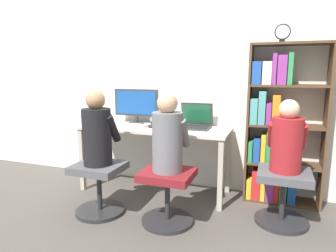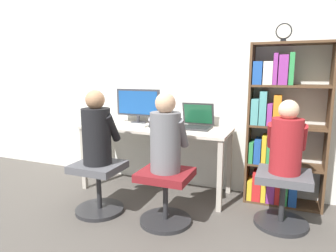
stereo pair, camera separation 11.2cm
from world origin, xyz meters
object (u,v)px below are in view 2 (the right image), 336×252
Objects in this scene: bookshelf at (277,135)px; desk_clock at (284,32)px; keyboard at (131,125)px; office_chair_right at (165,192)px; person_near_shelf at (286,141)px; office_chair_side at (283,194)px; office_chair_left at (99,183)px; desktop_monitor at (138,105)px; person_at_laptop at (166,137)px; laptop at (195,123)px; person_at_monitor at (97,131)px.

bookshelf is 9.82× the size of desk_clock.
keyboard is 0.81× the size of office_chair_right.
keyboard is 1.04m from office_chair_right.
bookshelf is at bearing 101.64° from person_near_shelf.
office_chair_right is 1.05m from office_chair_side.
office_chair_right is at bearing 3.16° from office_chair_left.
person_at_laptop reaches higher than desktop_monitor.
office_chair_right is at bearing -90.00° from person_at_laptop.
person_at_laptop reaches higher than laptop.
office_chair_right is 0.30× the size of bookshelf.
desk_clock reaches higher than laptop.
office_chair_side is at bearing 19.19° from person_at_laptop.
office_chair_right is 1.16m from person_near_shelf.
desk_clock is (0.90, 0.76, 1.46)m from office_chair_right.
keyboard is at bearing 88.92° from person_at_monitor.
desk_clock reaches higher than person_near_shelf.
person_at_monitor is 2.02m from desk_clock.
desktop_monitor is at bearing 94.69° from keyboard.
office_chair_right is 1.00× the size of office_chair_side.
laptop is 0.57× the size of person_near_shelf.
desktop_monitor is 0.81× the size of person_at_laptop.
bookshelf is (0.86, 0.04, -0.08)m from laptop.
desktop_monitor is 3.39× the size of desk_clock.
person_at_laptop is at bearing -160.81° from office_chair_side.
person_at_monitor is at bearing -132.10° from laptop.
laptop is at bearing 12.22° from keyboard.
person_near_shelf is at bearing -77.34° from desk_clock.
person_at_monitor is (-0.74, -0.82, 0.00)m from laptop.
desktop_monitor is 0.88m from person_at_monitor.
desk_clock is at bearing 40.23° from office_chair_right.
person_near_shelf is (1.70, -0.47, -0.20)m from desktop_monitor.
person_at_monitor is (-0.70, -0.03, 0.52)m from office_chair_right.
laptop is 0.22× the size of bookshelf.
office_chair_side is at bearing -78.48° from bookshelf.
person_at_laptop is 1.41× the size of office_chair_side.
desktop_monitor is 0.34× the size of bookshelf.
person_at_laptop is (0.00, 0.01, 0.52)m from office_chair_right.
person_near_shelf is (0.10, -0.47, 0.05)m from bookshelf.
office_chair_left is at bearing -131.91° from laptop.
person_at_monitor is (0.00, -0.86, -0.16)m from desktop_monitor.
office_chair_left is at bearing -166.87° from person_near_shelf.
person_near_shelf is at bearing 19.44° from person_at_laptop.
office_chair_side is at bearing -9.28° from keyboard.
laptop is 0.52× the size of person_at_laptop.
person_at_monitor is at bearing -167.20° from office_chair_side.
desktop_monitor is 1.29m from office_chair_right.
office_chair_side is at bearing 19.46° from office_chair_right.
bookshelf is 0.66m from office_chair_side.
desktop_monitor reaches higher than keyboard.
desk_clock is at bearing 26.62° from office_chair_left.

